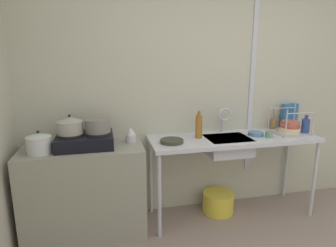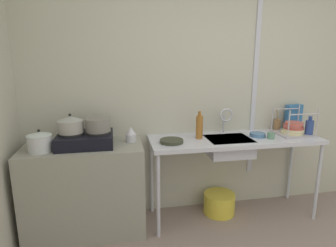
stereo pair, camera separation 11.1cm
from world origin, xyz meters
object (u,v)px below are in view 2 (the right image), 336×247
sink_basin (228,146)px  cereal_box (293,117)px  pot_on_left_burner (71,124)px  small_bowl_on_drainboard (258,135)px  pot_on_right_burner (98,125)px  bucket_on_floor (219,203)px  percolator (131,135)px  cup_by_rack (271,136)px  bottle_by_sink (199,127)px  utensil_jar (277,124)px  dish_rack (293,129)px  bottle_by_rack (309,127)px  stove (85,139)px  faucet (226,117)px  pot_beside_stove (40,142)px  frying_pan (172,141)px

sink_basin → cereal_box: cereal_box is taller
pot_on_left_burner → small_bowl_on_drainboard: pot_on_left_burner is taller
pot_on_left_burner → pot_on_right_burner: 0.24m
bucket_on_floor → percolator: bearing=-178.9°
small_bowl_on_drainboard → bucket_on_floor: 0.84m
pot_on_left_burner → pot_on_right_burner: (0.24, 0.00, -0.02)m
small_bowl_on_drainboard → bucket_on_floor: small_bowl_on_drainboard is taller
pot_on_left_burner → cup_by_rack: bearing=-2.9°
pot_on_left_burner → cereal_box: 2.36m
sink_basin → small_bowl_on_drainboard: 0.33m
bottle_by_sink → cup_by_rack: bearing=-11.2°
pot_on_right_burner → utensil_jar: size_ratio=0.92×
dish_rack → bottle_by_sink: 1.01m
bottle_by_rack → bucket_on_floor: bearing=172.7°
percolator → utensil_jar: bearing=6.0°
stove → faucet: (1.40, 0.14, 0.13)m
percolator → bucket_on_floor: bearing=1.1°
bottle_by_rack → bucket_on_floor: (-0.90, 0.12, -0.83)m
sink_basin → utensil_jar: bearing=19.4°
pot_beside_stove → utensil_jar: size_ratio=0.85×
pot_beside_stove → bucket_on_floor: size_ratio=0.62×
cup_by_rack → small_bowl_on_drainboard: bearing=134.3°
pot_on_left_burner → bottle_by_sink: 1.21m
faucet → bottle_by_sink: bearing=-162.0°
pot_on_left_burner → frying_pan: size_ratio=1.02×
percolator → stove: bearing=-173.7°
bucket_on_floor → bottle_by_sink: bearing=-175.3°
cereal_box → percolator: bearing=178.4°
sink_basin → small_bowl_on_drainboard: (0.32, 0.02, 0.10)m
faucet → utensil_jar: faucet is taller
pot_on_left_burner → faucet: 1.52m
pot_beside_stove → dish_rack: dish_rack is taller
pot_on_right_burner → utensil_jar: bearing=6.4°
faucet → frying_pan: (-0.61, -0.20, -0.17)m
pot_on_right_burner → bottle_by_rack: (2.11, -0.05, -0.11)m
pot_on_right_burner → frying_pan: 0.69m
pot_on_left_burner → bottle_by_sink: bearing=2.0°
stove → bucket_on_floor: 1.56m
percolator → cereal_box: (1.81, 0.18, 0.07)m
bottle_by_sink → stove: bearing=-177.8°
pot_beside_stove → bucket_on_floor: 1.90m
percolator → cup_by_rack: 1.38m
bottle_by_rack → bucket_on_floor: 1.23m
utensil_jar → pot_on_left_burner: bearing=-174.3°
frying_pan → bottle_by_rack: bottle_by_rack is taller
dish_rack → cereal_box: 0.26m
faucet → frying_pan: faucet is taller
pot_on_right_burner → bottle_by_rack: 2.12m
bottle_by_sink → utensil_jar: 0.96m
pot_beside_stove → percolator: size_ratio=1.40×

